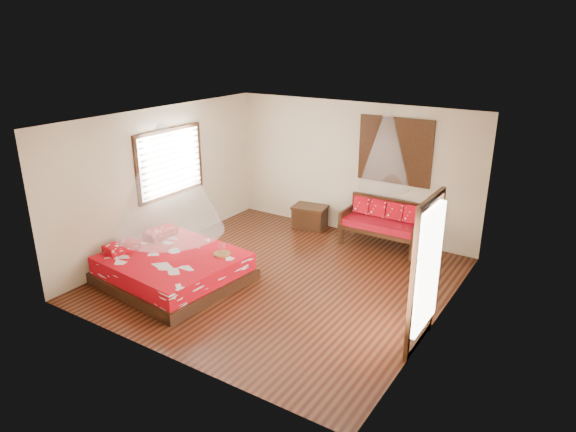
# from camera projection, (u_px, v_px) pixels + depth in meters

# --- Properties ---
(room) EXTENTS (5.54, 5.54, 2.84)m
(room) POSITION_uv_depth(u_px,v_px,m) (280.00, 204.00, 8.61)
(room) COLOR black
(room) RESTS_ON ground
(bed) EXTENTS (2.41, 2.22, 0.65)m
(bed) POSITION_uv_depth(u_px,v_px,m) (173.00, 268.00, 8.91)
(bed) COLOR black
(bed) RESTS_ON floor
(daybed) EXTENTS (1.62, 0.72, 0.94)m
(daybed) POSITION_uv_depth(u_px,v_px,m) (384.00, 222.00, 10.32)
(daybed) COLOR black
(daybed) RESTS_ON floor
(storage_chest) EXTENTS (0.80, 0.64, 0.50)m
(storage_chest) POSITION_uv_depth(u_px,v_px,m) (310.00, 217.00, 11.36)
(storage_chest) COLOR black
(storage_chest) RESTS_ON floor
(shutter_panel) EXTENTS (1.52, 0.06, 1.32)m
(shutter_panel) POSITION_uv_depth(u_px,v_px,m) (395.00, 151.00, 10.12)
(shutter_panel) COLOR black
(shutter_panel) RESTS_ON wall_back
(window_left) EXTENTS (0.10, 1.74, 1.34)m
(window_left) POSITION_uv_depth(u_px,v_px,m) (170.00, 163.00, 10.04)
(window_left) COLOR black
(window_left) RESTS_ON wall_left
(glazed_door) EXTENTS (0.08, 1.02, 2.16)m
(glazed_door) POSITION_uv_depth(u_px,v_px,m) (424.00, 274.00, 6.87)
(glazed_door) COLOR black
(glazed_door) RESTS_ON floor
(wine_tray) EXTENTS (0.30, 0.30, 0.24)m
(wine_tray) POSITION_uv_depth(u_px,v_px,m) (222.00, 251.00, 8.81)
(wine_tray) COLOR brown
(wine_tray) RESTS_ON bed
(mosquito_net_main) EXTENTS (1.82, 1.82, 1.80)m
(mosquito_net_main) POSITION_uv_depth(u_px,v_px,m) (166.00, 180.00, 8.35)
(mosquito_net_main) COLOR white
(mosquito_net_main) RESTS_ON ceiling
(mosquito_net_daybed) EXTENTS (0.99, 0.99, 1.50)m
(mosquito_net_daybed) POSITION_uv_depth(u_px,v_px,m) (386.00, 150.00, 9.71)
(mosquito_net_daybed) COLOR white
(mosquito_net_daybed) RESTS_ON ceiling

